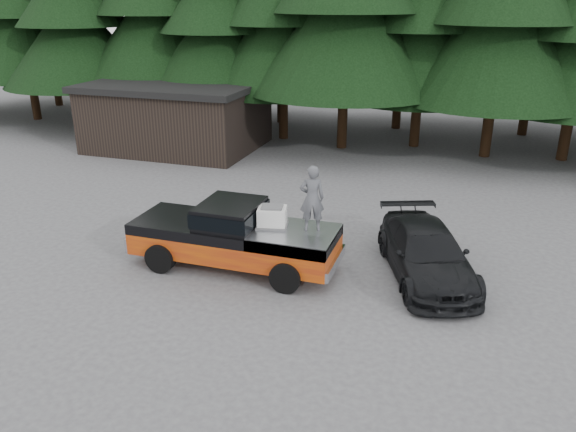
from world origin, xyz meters
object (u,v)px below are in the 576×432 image
(utility_building, at_px, (177,115))
(air_compressor, at_px, (272,217))
(man_on_bed, at_px, (312,198))
(pickup_truck, at_px, (235,245))
(parked_car, at_px, (426,253))

(utility_building, bearing_deg, air_compressor, -51.50)
(air_compressor, xyz_separation_m, man_on_bed, (1.10, 0.08, 0.65))
(man_on_bed, height_order, utility_building, utility_building)
(air_compressor, bearing_deg, utility_building, 116.14)
(pickup_truck, distance_m, parked_car, 5.34)
(air_compressor, relative_size, man_on_bed, 0.42)
(man_on_bed, distance_m, utility_building, 15.63)
(parked_car, bearing_deg, air_compressor, 171.77)
(pickup_truck, relative_size, air_compressor, 7.85)
(utility_building, bearing_deg, parked_car, -38.73)
(air_compressor, xyz_separation_m, utility_building, (-9.32, 11.72, 0.07))
(pickup_truck, relative_size, man_on_bed, 3.29)
(man_on_bed, bearing_deg, air_compressor, -16.11)
(air_compressor, height_order, parked_car, air_compressor)
(pickup_truck, xyz_separation_m, parked_car, (5.23, 1.07, 0.04))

